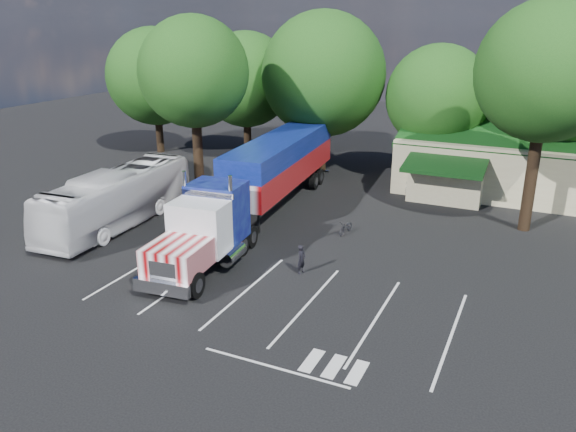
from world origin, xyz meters
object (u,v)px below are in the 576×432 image
at_px(semi_truck, 265,175).
at_px(tour_bus, 118,198).
at_px(silver_sedan, 438,188).
at_px(woman, 301,259).
at_px(bicycle, 346,227).

relative_size(semi_truck, tour_bus, 1.89).
bearing_deg(silver_sedan, tour_bus, 114.40).
height_order(woman, tour_bus, tour_bus).
relative_size(woman, silver_sedan, 0.33).
distance_m(woman, silver_sedan, 16.29).
bearing_deg(tour_bus, woman, -11.59).
relative_size(bicycle, silver_sedan, 0.34).
distance_m(bicycle, tour_bus, 14.28).
bearing_deg(bicycle, semi_truck, 179.15).
bearing_deg(bicycle, woman, -84.64).
relative_size(semi_truck, woman, 15.38).
bearing_deg(bicycle, tour_bus, -154.60).
bearing_deg(tour_bus, semi_truck, 30.83).
bearing_deg(silver_sedan, semi_truck, 117.71).
height_order(bicycle, silver_sedan, silver_sedan).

